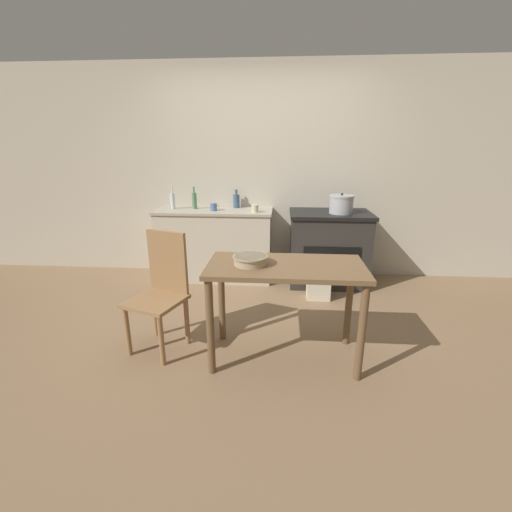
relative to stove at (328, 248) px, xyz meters
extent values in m
plane|color=#896B4C|center=(-0.81, -1.24, -0.44)|extent=(14.00, 14.00, 0.00)
cube|color=beige|center=(-0.81, 0.34, 0.84)|extent=(8.00, 0.07, 2.55)
cube|color=beige|center=(-1.38, 0.06, -0.02)|extent=(1.38, 0.51, 0.84)
cube|color=#A9A08F|center=(-1.38, 0.06, 0.42)|extent=(1.41, 0.54, 0.03)
cube|color=#2D2B28|center=(0.00, 0.00, -0.02)|extent=(0.90, 0.62, 0.83)
cube|color=black|center=(0.00, 0.00, 0.41)|extent=(0.94, 0.66, 0.04)
cube|color=black|center=(0.00, -0.31, -0.07)|extent=(0.63, 0.01, 0.35)
cube|color=brown|center=(-0.53, -1.63, 0.32)|extent=(1.15, 0.57, 0.03)
cylinder|color=brown|center=(-1.06, -1.86, -0.07)|extent=(0.06, 0.06, 0.74)
cylinder|color=brown|center=(0.00, -1.86, -0.07)|extent=(0.06, 0.06, 0.74)
cylinder|color=brown|center=(-1.06, -1.39, -0.07)|extent=(0.06, 0.06, 0.74)
cylinder|color=brown|center=(0.00, -1.39, -0.07)|extent=(0.06, 0.06, 0.74)
cube|color=#997047|center=(-1.55, -1.59, -0.01)|extent=(0.51, 0.51, 0.03)
cube|color=#997047|center=(-1.49, -1.42, 0.27)|extent=(0.35, 0.15, 0.51)
cylinder|color=#997047|center=(-1.76, -1.69, -0.23)|extent=(0.04, 0.04, 0.42)
cylinder|color=#997047|center=(-1.45, -1.80, -0.23)|extent=(0.04, 0.04, 0.42)
cylinder|color=#997047|center=(-1.65, -1.38, -0.23)|extent=(0.04, 0.04, 0.42)
cylinder|color=#997047|center=(-1.34, -1.49, -0.23)|extent=(0.04, 0.04, 0.42)
cube|color=beige|center=(-0.15, -0.50, -0.24)|extent=(0.25, 0.17, 0.40)
cylinder|color=#A8A8AD|center=(0.10, -0.07, 0.53)|extent=(0.26, 0.26, 0.19)
cylinder|color=#A8A8AD|center=(0.10, -0.07, 0.63)|extent=(0.28, 0.28, 0.02)
sphere|color=black|center=(0.10, -0.07, 0.65)|extent=(0.02, 0.02, 0.02)
cylinder|color=tan|center=(-0.79, -1.64, 0.37)|extent=(0.24, 0.24, 0.07)
cylinder|color=tan|center=(-0.79, -1.64, 0.40)|extent=(0.26, 0.26, 0.01)
cylinder|color=silver|center=(-1.89, 0.08, 0.53)|extent=(0.06, 0.06, 0.19)
cylinder|color=silver|center=(-1.89, 0.08, 0.66)|extent=(0.02, 0.02, 0.07)
cylinder|color=#517F5B|center=(-1.63, 0.11, 0.53)|extent=(0.06, 0.06, 0.19)
cylinder|color=#517F5B|center=(-1.63, 0.11, 0.66)|extent=(0.02, 0.02, 0.07)
cylinder|color=#3D5675|center=(-1.13, 0.22, 0.51)|extent=(0.08, 0.08, 0.16)
cylinder|color=#3D5675|center=(-1.13, 0.22, 0.62)|extent=(0.03, 0.03, 0.06)
cylinder|color=#4C6B99|center=(-1.38, 0.00, 0.48)|extent=(0.08, 0.08, 0.09)
cylinder|color=beige|center=(-0.88, -0.08, 0.48)|extent=(0.08, 0.08, 0.09)
camera|label=1|loc=(-0.57, -3.99, 1.16)|focal=24.00mm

